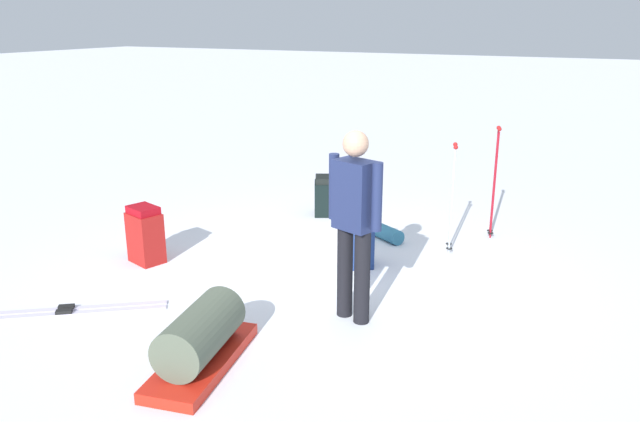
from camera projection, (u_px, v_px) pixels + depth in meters
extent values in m
plane|color=white|center=(320.00, 274.00, 6.55)|extent=(80.00, 80.00, 0.00)
cylinder|color=black|center=(345.00, 271.00, 5.54)|extent=(0.14, 0.14, 0.85)
cylinder|color=black|center=(362.00, 277.00, 5.41)|extent=(0.14, 0.14, 0.85)
cube|color=navy|center=(355.00, 195.00, 5.26)|extent=(0.31, 0.39, 0.60)
cylinder|color=navy|center=(334.00, 186.00, 5.41)|extent=(0.09, 0.09, 0.58)
cylinder|color=navy|center=(377.00, 197.00, 5.09)|extent=(0.09, 0.09, 0.58)
sphere|color=tan|center=(356.00, 144.00, 5.13)|extent=(0.22, 0.22, 0.22)
cube|color=silver|center=(67.00, 309.00, 5.75)|extent=(1.11, 1.51, 0.02)
cube|color=black|center=(66.00, 307.00, 5.74)|extent=(0.13, 0.15, 0.03)
cube|color=silver|center=(64.00, 314.00, 5.65)|extent=(1.11, 1.51, 0.02)
cube|color=black|center=(64.00, 312.00, 5.64)|extent=(0.13, 0.15, 0.03)
cube|color=maroon|center=(146.00, 238.00, 6.81)|extent=(0.37, 0.43, 0.56)
cube|color=#9E0B14|center=(143.00, 210.00, 6.71)|extent=(0.33, 0.39, 0.08)
cube|color=black|center=(324.00, 198.00, 8.49)|extent=(0.43, 0.39, 0.45)
cube|color=black|center=(324.00, 179.00, 8.41)|extent=(0.39, 0.35, 0.08)
cube|color=navy|center=(360.00, 237.00, 6.70)|extent=(0.39, 0.38, 0.64)
cube|color=navy|center=(361.00, 205.00, 6.59)|extent=(0.35, 0.34, 0.08)
cylinder|color=#AEB9C4|center=(452.00, 199.00, 7.10)|extent=(0.02, 0.02, 1.21)
sphere|color=#A51919|center=(455.00, 144.00, 6.91)|extent=(0.05, 0.05, 0.05)
cylinder|color=black|center=(449.00, 244.00, 7.26)|extent=(0.07, 0.07, 0.01)
cylinder|color=#AEB9C4|center=(452.00, 203.00, 6.96)|extent=(0.02, 0.02, 1.21)
sphere|color=#A51919|center=(456.00, 147.00, 6.77)|extent=(0.05, 0.05, 0.05)
cylinder|color=black|center=(449.00, 248.00, 7.12)|extent=(0.07, 0.07, 0.01)
cylinder|color=maroon|center=(494.00, 184.00, 7.53)|extent=(0.02, 0.02, 1.31)
sphere|color=#A51919|center=(499.00, 128.00, 7.33)|extent=(0.05, 0.05, 0.05)
cylinder|color=black|center=(490.00, 231.00, 7.71)|extent=(0.07, 0.07, 0.01)
cylinder|color=maroon|center=(495.00, 186.00, 7.45)|extent=(0.02, 0.02, 1.31)
sphere|color=#A51919|center=(499.00, 129.00, 7.24)|extent=(0.05, 0.05, 0.05)
cylinder|color=black|center=(490.00, 233.00, 7.62)|extent=(0.07, 0.07, 0.01)
cube|color=red|center=(202.00, 360.00, 4.82)|extent=(1.26, 0.67, 0.09)
cylinder|color=#4F5949|center=(200.00, 332.00, 4.75)|extent=(0.90, 0.55, 0.40)
cylinder|color=teal|center=(384.00, 232.00, 7.57)|extent=(0.43, 0.57, 0.18)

